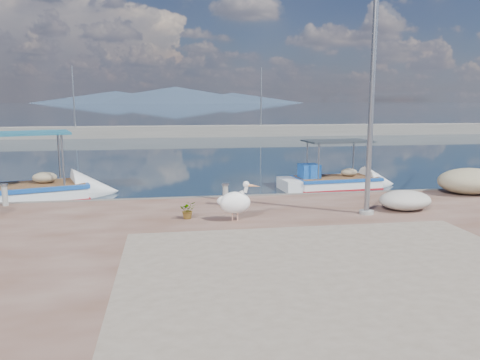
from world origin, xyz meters
name	(u,v)px	position (x,y,z in m)	size (l,w,h in m)	color
ground	(262,252)	(0.00, 0.00, 0.00)	(1400.00, 1400.00, 0.00)	#162635
quay_patch	(339,272)	(1.00, -3.00, 0.50)	(9.00, 7.00, 0.01)	gray
breakwater	(189,131)	(0.00, 40.00, 0.60)	(120.00, 2.20, 7.50)	gray
mountains	(171,96)	(4.39, 650.00, 9.51)	(370.00, 280.00, 22.00)	#28384C
boat_left	(22,195)	(-8.20, 7.73, 0.25)	(7.01, 4.04, 3.21)	white
boat_right	(335,184)	(5.13, 8.47, 0.20)	(5.45, 2.20, 2.56)	white
pelican	(236,202)	(-0.49, 1.47, 1.06)	(1.25, 0.80, 1.18)	tan
lamp_post	(371,106)	(3.65, 1.71, 3.80)	(0.44, 0.96, 7.00)	gray
bollard_near	(225,193)	(-0.53, 3.57, 0.90)	(0.24, 0.24, 0.74)	gray
bollard_far	(5,194)	(-7.82, 4.60, 0.91)	(0.25, 0.25, 0.75)	gray
potted_plant	(188,210)	(-1.86, 1.92, 0.76)	(0.48, 0.41, 0.53)	#33722D
net_pile_c	(470,181)	(8.79, 4.06, 0.98)	(2.47, 1.76, 0.97)	#BCB38B
net_pile_d	(405,200)	(5.08, 1.98, 0.81)	(1.68, 1.26, 0.63)	beige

